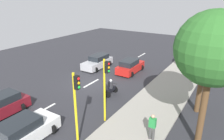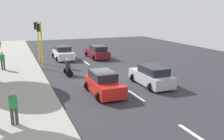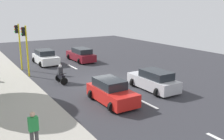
{
  "view_description": "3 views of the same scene",
  "coord_description": "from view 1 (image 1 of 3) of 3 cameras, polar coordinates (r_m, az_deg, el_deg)",
  "views": [
    {
      "loc": [
        11.78,
        -14.83,
        8.31
      ],
      "look_at": [
        0.97,
        2.33,
        0.88
      ],
      "focal_mm": 33.13,
      "sensor_mm": 36.0,
      "label": 1
    },
    {
      "loc": [
        7.46,
        20.52,
        5.54
      ],
      "look_at": [
        0.07,
        1.87,
        0.88
      ],
      "focal_mm": 41.03,
      "sensor_mm": 36.0,
      "label": 2
    },
    {
      "loc": [
        9.83,
        17.93,
        5.95
      ],
      "look_at": [
        0.01,
        1.9,
        1.33
      ],
      "focal_mm": 40.46,
      "sensor_mm": 36.0,
      "label": 3
    }
  ],
  "objects": [
    {
      "name": "lane_stripe_south",
      "position": [
        25.33,
        2.56,
        0.97
      ],
      "size": [
        0.2,
        2.4,
        0.01
      ],
      "primitive_type": "cube",
      "color": "white",
      "rests_on": "ground"
    },
    {
      "name": "lane_stripe_mid",
      "position": [
        20.68,
        -5.75,
        -3.65
      ],
      "size": [
        0.2,
        2.4,
        0.01
      ],
      "primitive_type": "cube",
      "color": "white",
      "rests_on": "ground"
    },
    {
      "name": "car_red",
      "position": [
        23.28,
        5.01,
        0.99
      ],
      "size": [
        2.13,
        3.92,
        1.52
      ],
      "color": "red",
      "rests_on": "ground"
    },
    {
      "name": "street_tree_south",
      "position": [
        15.58,
        24.27,
        3.21
      ],
      "size": [
        3.24,
        3.24,
        5.9
      ],
      "color": "brown",
      "rests_on": "ground"
    },
    {
      "name": "street_tree_north",
      "position": [
        21.23,
        27.05,
        8.42
      ],
      "size": [
        3.22,
        3.22,
        6.44
      ],
      "color": "brown",
      "rests_on": "ground"
    },
    {
      "name": "pedestrian_by_tree",
      "position": [
        24.38,
        20.84,
        1.47
      ],
      "size": [
        0.4,
        0.24,
        1.69
      ],
      "color": "#3F3F3F",
      "rests_on": "sidewalk"
    },
    {
      "name": "pedestrian_near_signal",
      "position": [
        12.76,
        11.05,
        -14.96
      ],
      "size": [
        0.4,
        0.24,
        1.69
      ],
      "color": "#3F3F3F",
      "rests_on": "sidewalk"
    },
    {
      "name": "street_tree_center",
      "position": [
        11.41,
        26.19,
        5.12
      ],
      "size": [
        3.87,
        3.87,
        7.73
      ],
      "color": "brown",
      "rests_on": "ground"
    },
    {
      "name": "traffic_light_corner",
      "position": [
        11.47,
        -9.83,
        -8.19
      ],
      "size": [
        0.49,
        0.24,
        4.5
      ],
      "color": "yellow",
      "rests_on": "ground"
    },
    {
      "name": "motorcycle",
      "position": [
        18.0,
        -0.26,
        -5.09
      ],
      "size": [
        0.6,
        1.3,
        1.53
      ],
      "color": "black",
      "rests_on": "ground"
    },
    {
      "name": "lane_stripe_far_south",
      "position": [
        30.46,
        8.19,
        4.1
      ],
      "size": [
        0.2,
        2.4,
        0.01
      ],
      "primitive_type": "cube",
      "color": "white",
      "rests_on": "ground"
    },
    {
      "name": "lane_stripe_north",
      "position": [
        16.91,
        -18.46,
        -10.45
      ],
      "size": [
        0.2,
        2.4,
        0.01
      ],
      "primitive_type": "cube",
      "color": "white",
      "rests_on": "ground"
    },
    {
      "name": "sidewalk",
      "position": [
        17.63,
        12.77,
        -8.28
      ],
      "size": [
        4.0,
        60.0,
        0.15
      ],
      "primitive_type": "cube",
      "color": "#9E998E",
      "rests_on": "ground"
    },
    {
      "name": "car_silver",
      "position": [
        24.81,
        -3.96,
        2.24
      ],
      "size": [
        2.13,
        4.27,
        1.52
      ],
      "color": "#B7B7BC",
      "rests_on": "ground"
    },
    {
      "name": "ground_plane",
      "position": [
        20.7,
        -5.74,
        -3.8
      ],
      "size": [
        40.0,
        60.0,
        0.1
      ],
      "primitive_type": "cube",
      "color": "#2D2D33"
    },
    {
      "name": "traffic_light_midblock",
      "position": [
        13.48,
        -1.78,
        -3.41
      ],
      "size": [
        0.49,
        0.24,
        4.5
      ],
      "color": "yellow",
      "rests_on": "ground"
    },
    {
      "name": "car_white",
      "position": [
        13.78,
        -23.2,
        -15.21
      ],
      "size": [
        2.31,
        3.99,
        1.52
      ],
      "color": "white",
      "rests_on": "ground"
    }
  ]
}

